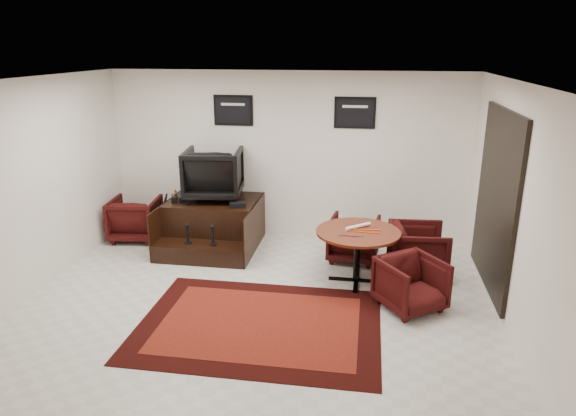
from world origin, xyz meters
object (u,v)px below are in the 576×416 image
object	(u,v)px
table_chair_back	(354,237)
table_chair_corner	(411,282)
shine_podium	(213,225)
meeting_table	(358,237)
shine_chair	(213,171)
table_chair_window	(418,248)
armchair_side	(135,216)

from	to	relation	value
table_chair_back	table_chair_corner	distance (m)	1.64
shine_podium	meeting_table	xyz separation A→B (m)	(2.38, -1.01, 0.31)
shine_chair	meeting_table	distance (m)	2.71
meeting_table	table_chair_window	bearing A→B (deg)	24.03
table_chair_window	armchair_side	bearing A→B (deg)	77.83
shine_podium	table_chair_back	size ratio (longest dim) A/B	2.06
shine_podium	shine_chair	bearing A→B (deg)	90.00
table_chair_back	shine_podium	bearing A→B (deg)	1.82
meeting_table	table_chair_corner	distance (m)	1.01
armchair_side	table_chair_window	bearing A→B (deg)	164.82
shine_chair	table_chair_back	bearing A→B (deg)	163.45
armchair_side	table_chair_back	xyz separation A→B (m)	(3.71, -0.31, -0.03)
meeting_table	table_chair_back	distance (m)	0.84
armchair_side	table_chair_window	world-z (taller)	table_chair_window
shine_chair	meeting_table	xyz separation A→B (m)	(2.38, -1.16, -0.56)
shine_chair	armchair_side	size ratio (longest dim) A/B	1.16
shine_podium	armchair_side	bearing A→B (deg)	176.33
shine_podium	shine_chair	distance (m)	0.89
shine_podium	armchair_side	distance (m)	1.40
meeting_table	table_chair_corner	world-z (taller)	meeting_table
shine_podium	table_chair_window	world-z (taller)	table_chair_window
shine_chair	table_chair_back	distance (m)	2.49
shine_podium	meeting_table	bearing A→B (deg)	-22.95
shine_chair	table_chair_window	world-z (taller)	shine_chair
meeting_table	table_chair_window	distance (m)	0.97
armchair_side	meeting_table	xyz separation A→B (m)	(3.78, -1.10, 0.27)
table_chair_back	table_chair_window	world-z (taller)	table_chair_window
shine_podium	table_chair_corner	bearing A→B (deg)	-28.64
table_chair_back	table_chair_corner	xyz separation A→B (m)	(0.76, -1.46, -0.01)
table_chair_window	shine_chair	bearing A→B (deg)	73.12
meeting_table	table_chair_corner	bearing A→B (deg)	-44.08
table_chair_corner	table_chair_window	bearing A→B (deg)	46.15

